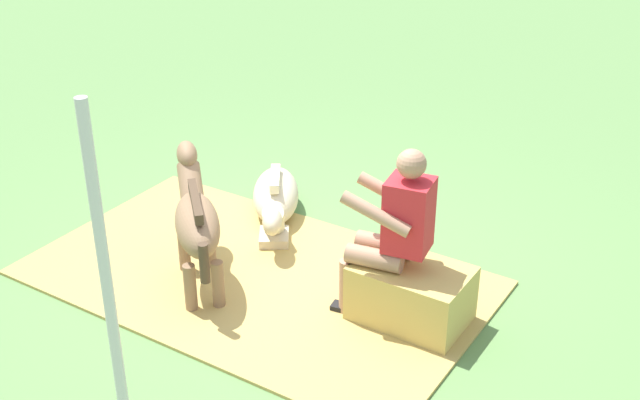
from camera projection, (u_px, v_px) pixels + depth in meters
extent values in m
plane|color=#608C4C|center=(293.00, 267.00, 6.57)|extent=(24.00, 24.00, 0.00)
cube|color=tan|center=(256.00, 277.00, 6.41)|extent=(3.49, 2.05, 0.02)
cube|color=tan|center=(411.00, 295.00, 5.83)|extent=(0.80, 0.53, 0.44)
cylinder|color=tan|center=(374.00, 258.00, 5.71)|extent=(0.42, 0.20, 0.14)
cylinder|color=tan|center=(347.00, 287.00, 5.91)|extent=(0.11, 0.11, 0.44)
cube|color=black|center=(346.00, 309.00, 6.00)|extent=(0.23, 0.13, 0.06)
cylinder|color=tan|center=(384.00, 245.00, 5.87)|extent=(0.42, 0.20, 0.14)
cylinder|color=tan|center=(357.00, 273.00, 6.08)|extent=(0.11, 0.11, 0.44)
cube|color=black|center=(356.00, 295.00, 6.16)|extent=(0.23, 0.13, 0.06)
cube|color=red|center=(409.00, 215.00, 5.57)|extent=(0.34, 0.32, 0.52)
cylinder|color=tan|center=(376.00, 214.00, 5.48)|extent=(0.51, 0.17, 0.26)
cylinder|color=tan|center=(391.00, 194.00, 5.74)|extent=(0.51, 0.17, 0.26)
sphere|color=tan|center=(412.00, 164.00, 5.40)|extent=(0.20, 0.20, 0.20)
ellipsoid|color=#8C6B4C|center=(197.00, 224.00, 6.04)|extent=(0.82, 0.82, 0.34)
cylinder|color=#8C6B4C|center=(184.00, 250.00, 6.43)|extent=(0.09, 0.09, 0.39)
cylinder|color=#8C6B4C|center=(210.00, 247.00, 6.47)|extent=(0.09, 0.09, 0.39)
cylinder|color=#8C6B4C|center=(190.00, 289.00, 5.95)|extent=(0.09, 0.09, 0.39)
cylinder|color=#8C6B4C|center=(218.00, 285.00, 5.99)|extent=(0.09, 0.09, 0.39)
cylinder|color=#8C6B4C|center=(190.00, 183.00, 6.43)|extent=(0.39, 0.39, 0.33)
ellipsoid|color=#8C6B4C|center=(187.00, 155.00, 6.51)|extent=(0.34, 0.34, 0.20)
cube|color=#4D3A2A|center=(195.00, 201.00, 5.96)|extent=(0.47, 0.47, 0.08)
cylinder|color=#4D3A2A|center=(204.00, 263.00, 5.66)|extent=(0.07, 0.07, 0.30)
ellipsoid|color=beige|center=(276.00, 195.00, 7.30)|extent=(0.82, 0.96, 0.36)
cube|color=beige|center=(274.00, 238.00, 6.88)|extent=(0.35, 0.37, 0.10)
cylinder|color=beige|center=(273.00, 220.00, 6.77)|extent=(0.31, 0.34, 0.30)
ellipsoid|color=beige|center=(272.00, 222.00, 6.58)|extent=(0.30, 0.34, 0.20)
cube|color=#F2EDC5|center=(275.00, 179.00, 7.14)|extent=(0.31, 0.41, 0.08)
cylinder|color=silver|center=(111.00, 312.00, 4.09)|extent=(0.06, 0.06, 2.24)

